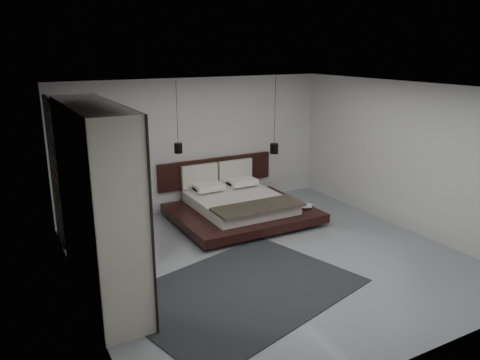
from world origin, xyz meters
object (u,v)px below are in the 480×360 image
pendant_left (178,148)px  wardrobe (98,203)px  rug (242,290)px  lattice_screen (55,171)px  pendant_right (274,148)px  bed (239,205)px

pendant_left → wardrobe: pendant_left is taller
pendant_left → rug: bearing=-95.3°
rug → lattice_screen: bearing=121.9°
pendant_right → rug: 4.15m
bed → pendant_right: (1.11, 0.42, 1.00)m
lattice_screen → rug: lattice_screen is taller
bed → rug: size_ratio=0.83×
lattice_screen → pendant_left: pendant_left is taller
bed → pendant_right: bearing=20.6°
pendant_right → wardrobe: bearing=-153.2°
lattice_screen → rug: size_ratio=0.80×
wardrobe → rug: bearing=-28.2°
pendant_right → wardrobe: pendant_right is taller
lattice_screen → pendant_left: bearing=-3.1°
lattice_screen → bed: (3.37, -0.54, -1.02)m
lattice_screen → wardrobe: wardrobe is taller
lattice_screen → pendant_left: 2.28m
pendant_left → wardrobe: 2.94m
bed → rug: 3.00m
bed → pendant_left: bearing=159.4°
pendant_left → rug: pendant_left is taller
lattice_screen → bed: 3.57m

